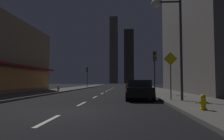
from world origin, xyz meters
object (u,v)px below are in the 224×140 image
Objects in this scene: car_parked_near at (139,90)px; fire_hydrant_far_left at (58,88)px; fire_hydrant_yellow_near at (203,103)px; traffic_light_near_right at (155,63)px; traffic_light_far_left at (87,73)px; street_lamp_right at (168,24)px; car_parked_far at (131,85)px; pedestrian_crossing_sign at (171,71)px.

car_parked_near reaches higher than fire_hydrant_far_left.
fire_hydrant_yellow_near is 11.58m from traffic_light_near_right.
street_lamp_right is (10.88, -28.71, 1.87)m from traffic_light_far_left.
traffic_light_near_right reaches higher than fire_hydrant_yellow_near.
traffic_light_far_left is at bearing 108.77° from car_parked_near.
street_lamp_right is (-0.52, 4.29, 4.61)m from fire_hydrant_yellow_near.
fire_hydrant_yellow_near is 19.99m from fire_hydrant_far_left.
car_parked_far is at bearing 95.87° from traffic_light_near_right.
fire_hydrant_far_left is at bearing -91.36° from traffic_light_far_left.
fire_hydrant_yellow_near is at bearing -86.34° from pedestrian_crossing_sign.
car_parked_near is 5.90m from traffic_light_near_right.
fire_hydrant_yellow_near is at bearing -85.57° from car_parked_far.
street_lamp_right reaches higher than pedestrian_crossing_sign.
car_parked_far is at bearing 55.03° from fire_hydrant_far_left.
fire_hydrant_far_left is at bearing 135.14° from pedestrian_crossing_sign.
street_lamp_right reaches higher than fire_hydrant_yellow_near.
fire_hydrant_far_left is 17.00m from street_lamp_right.
fire_hydrant_yellow_near is 0.10× the size of street_lamp_right.
fire_hydrant_far_left is (-11.80, 16.14, 0.00)m from fire_hydrant_yellow_near.
fire_hydrant_yellow_near and fire_hydrant_far_left have the same top height.
fire_hydrant_yellow_near is at bearing -83.08° from street_lamp_right.
car_parked_near reaches higher than fire_hydrant_yellow_near.
traffic_light_near_right is at bearing 90.87° from pedestrian_crossing_sign.
car_parked_far is (0.00, 23.50, 0.00)m from car_parked_near.
traffic_light_far_left is at bearing 88.64° from fire_hydrant_far_left.
fire_hydrant_far_left is 0.10× the size of street_lamp_right.
car_parked_near is 23.50m from car_parked_far.
traffic_light_near_right is at bearing -23.24° from fire_hydrant_far_left.
street_lamp_right reaches higher than traffic_light_far_left.
pedestrian_crossing_sign is (2.00, -1.53, 1.28)m from car_parked_near.
car_parked_near is at bearing -71.23° from traffic_light_far_left.
traffic_light_far_left reaches higher than pedestrian_crossing_sign.
traffic_light_far_left is 0.64× the size of street_lamp_right.
traffic_light_near_right is 0.64× the size of street_lamp_right.
fire_hydrant_yellow_near is 0.21× the size of pedestrian_crossing_sign.
car_parked_near is 5.06m from street_lamp_right.
car_parked_near is 1.01× the size of traffic_light_far_left.
car_parked_far is at bearing 94.00° from street_lamp_right.
fire_hydrant_yellow_near is at bearing -53.82° from fire_hydrant_far_left.
fire_hydrant_far_left is at bearing 133.59° from street_lamp_right.
car_parked_near is 13.74m from fire_hydrant_far_left.
street_lamp_right is (11.28, -11.85, 4.61)m from fire_hydrant_far_left.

